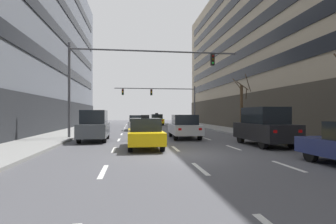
{
  "coord_description": "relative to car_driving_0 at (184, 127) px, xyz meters",
  "views": [
    {
      "loc": [
        -2.24,
        -11.57,
        1.83
      ],
      "look_at": [
        0.98,
        12.09,
        1.95
      ],
      "focal_mm": 28.41,
      "sensor_mm": 36.0,
      "label": 1
    }
  ],
  "objects": [
    {
      "name": "ground_plane",
      "position": [
        -1.58,
        -7.56,
        -0.85
      ],
      "size": [
        120.0,
        120.0,
        0.0
      ],
      "primitive_type": "plane",
      "color": "#515156"
    },
    {
      "name": "lane_stripe_l1_s3",
      "position": [
        -4.71,
        -10.56,
        -0.85
      ],
      "size": [
        0.16,
        2.0,
        0.01
      ],
      "primitive_type": "cube",
      "color": "silver",
      "rests_on": "ground"
    },
    {
      "name": "lane_stripe_l1_s4",
      "position": [
        -4.71,
        -5.56,
        -0.85
      ],
      "size": [
        0.16,
        2.0,
        0.01
      ],
      "primitive_type": "cube",
      "color": "silver",
      "rests_on": "ground"
    },
    {
      "name": "lane_stripe_l1_s5",
      "position": [
        -4.71,
        -0.56,
        -0.85
      ],
      "size": [
        0.16,
        2.0,
        0.01
      ],
      "primitive_type": "cube",
      "color": "silver",
      "rests_on": "ground"
    },
    {
      "name": "lane_stripe_l1_s6",
      "position": [
        -4.71,
        4.44,
        -0.85
      ],
      "size": [
        0.16,
        2.0,
        0.01
      ],
      "primitive_type": "cube",
      "color": "silver",
      "rests_on": "ground"
    },
    {
      "name": "lane_stripe_l1_s7",
      "position": [
        -4.71,
        9.44,
        -0.85
      ],
      "size": [
        0.16,
        2.0,
        0.01
      ],
      "primitive_type": "cube",
      "color": "silver",
      "rests_on": "ground"
    },
    {
      "name": "lane_stripe_l1_s8",
      "position": [
        -4.71,
        14.44,
        -0.85
      ],
      "size": [
        0.16,
        2.0,
        0.01
      ],
      "primitive_type": "cube",
      "color": "silver",
      "rests_on": "ground"
    },
    {
      "name": "lane_stripe_l1_s9",
      "position": [
        -4.71,
        19.44,
        -0.85
      ],
      "size": [
        0.16,
        2.0,
        0.01
      ],
      "primitive_type": "cube",
      "color": "silver",
      "rests_on": "ground"
    },
    {
      "name": "lane_stripe_l1_s10",
      "position": [
        -4.71,
        24.44,
        -0.85
      ],
      "size": [
        0.16,
        2.0,
        0.01
      ],
      "primitive_type": "cube",
      "color": "silver",
      "rests_on": "ground"
    },
    {
      "name": "lane_stripe_l2_s3",
      "position": [
        -1.58,
        -10.56,
        -0.85
      ],
      "size": [
        0.16,
        2.0,
        0.01
      ],
      "primitive_type": "cube",
      "color": "silver",
      "rests_on": "ground"
    },
    {
      "name": "lane_stripe_l2_s4",
      "position": [
        -1.58,
        -5.56,
        -0.85
      ],
      "size": [
        0.16,
        2.0,
        0.01
      ],
      "primitive_type": "cube",
      "color": "silver",
      "rests_on": "ground"
    },
    {
      "name": "lane_stripe_l2_s5",
      "position": [
        -1.58,
        -0.56,
        -0.85
      ],
      "size": [
        0.16,
        2.0,
        0.01
      ],
      "primitive_type": "cube",
      "color": "silver",
      "rests_on": "ground"
    },
    {
      "name": "lane_stripe_l2_s6",
      "position": [
        -1.58,
        4.44,
        -0.85
      ],
      "size": [
        0.16,
        2.0,
        0.01
      ],
      "primitive_type": "cube",
      "color": "silver",
      "rests_on": "ground"
    },
    {
      "name": "lane_stripe_l2_s7",
      "position": [
        -1.58,
        9.44,
        -0.85
      ],
      "size": [
        0.16,
        2.0,
        0.01
      ],
      "primitive_type": "cube",
      "color": "silver",
      "rests_on": "ground"
    },
    {
      "name": "lane_stripe_l2_s8",
      "position": [
        -1.58,
        14.44,
        -0.85
      ],
      "size": [
        0.16,
        2.0,
        0.01
      ],
      "primitive_type": "cube",
      "color": "silver",
      "rests_on": "ground"
    },
    {
      "name": "lane_stripe_l2_s9",
      "position": [
        -1.58,
        19.44,
        -0.85
      ],
      "size": [
        0.16,
        2.0,
        0.01
      ],
      "primitive_type": "cube",
      "color": "silver",
      "rests_on": "ground"
    },
    {
      "name": "lane_stripe_l2_s10",
      "position": [
        -1.58,
        24.44,
        -0.85
      ],
      "size": [
        0.16,
        2.0,
        0.01
      ],
      "primitive_type": "cube",
      "color": "silver",
      "rests_on": "ground"
    },
    {
      "name": "lane_stripe_l3_s3",
      "position": [
        1.55,
        -10.56,
        -0.85
      ],
      "size": [
        0.16,
        2.0,
        0.01
      ],
      "primitive_type": "cube",
      "color": "silver",
      "rests_on": "ground"
    },
    {
      "name": "lane_stripe_l3_s4",
      "position": [
        1.55,
        -5.56,
        -0.85
      ],
      "size": [
        0.16,
        2.0,
        0.01
      ],
      "primitive_type": "cube",
      "color": "silver",
      "rests_on": "ground"
    },
    {
      "name": "lane_stripe_l3_s5",
      "position": [
        1.55,
        -0.56,
        -0.85
      ],
      "size": [
        0.16,
        2.0,
        0.01
      ],
      "primitive_type": "cube",
      "color": "silver",
      "rests_on": "ground"
    },
    {
      "name": "lane_stripe_l3_s6",
      "position": [
        1.55,
        4.44,
        -0.85
      ],
      "size": [
        0.16,
        2.0,
        0.01
      ],
      "primitive_type": "cube",
      "color": "silver",
      "rests_on": "ground"
    },
    {
      "name": "lane_stripe_l3_s7",
      "position": [
        1.55,
        9.44,
        -0.85
      ],
      "size": [
        0.16,
        2.0,
        0.01
      ],
      "primitive_type": "cube",
      "color": "silver",
      "rests_on": "ground"
    },
    {
      "name": "lane_stripe_l3_s8",
      "position": [
        1.55,
        14.44,
        -0.85
      ],
      "size": [
        0.16,
        2.0,
        0.01
      ],
      "primitive_type": "cube",
      "color": "silver",
      "rests_on": "ground"
    },
    {
      "name": "lane_stripe_l3_s9",
      "position": [
        1.55,
        19.44,
        -0.85
      ],
      "size": [
        0.16,
        2.0,
        0.01
      ],
      "primitive_type": "cube",
      "color": "silver",
      "rests_on": "ground"
    },
    {
      "name": "lane_stripe_l3_s10",
      "position": [
        1.55,
        24.44,
        -0.85
      ],
      "size": [
        0.16,
        2.0,
        0.01
      ],
      "primitive_type": "cube",
      "color": "silver",
      "rests_on": "ground"
    },
    {
      "name": "car_driving_0",
      "position": [
        0.0,
        0.0,
        0.0
      ],
      "size": [
        2.06,
        4.67,
        1.73
      ],
      "color": "black",
      "rests_on": "ground"
    },
    {
      "name": "car_driving_1",
      "position": [
        -3.24,
        9.95,
        -0.05
      ],
      "size": [
        1.97,
        4.41,
        1.63
      ],
      "color": "black",
      "rests_on": "ground"
    },
    {
      "name": "car_driving_2",
      "position": [
        -6.28,
        -1.08,
        0.16
      ],
      "size": [
        1.83,
        4.24,
        2.04
      ],
      "color": "black",
      "rests_on": "ground"
    },
    {
      "name": "taxi_driving_3",
      "position": [
        -0.04,
        21.79,
        -0.01
      ],
      "size": [
        1.95,
        4.55,
        1.88
      ],
      "color": "black",
      "rests_on": "ground"
    },
    {
      "name": "taxi_driving_4",
      "position": [
        -3.13,
        -5.19,
        -0.07
      ],
      "size": [
        1.78,
        4.21,
        1.75
      ],
      "color": "black",
      "rests_on": "ground"
    },
    {
      "name": "car_parked_2",
      "position": [
        3.63,
        -4.97,
        0.23
      ],
      "size": [
        1.93,
        4.52,
        2.18
      ],
      "color": "black",
      "rests_on": "ground"
    },
    {
      "name": "traffic_signal_0",
      "position": [
        -4.27,
        0.47,
        4.14
      ],
      "size": [
        12.47,
        0.34,
        6.73
      ],
      "color": "#4C4C51",
      "rests_on": "sidewalk_left"
    },
    {
      "name": "traffic_signal_1",
      "position": [
        0.8,
        17.98,
        3.42
      ],
      "size": [
        11.37,
        0.35,
        5.58
      ],
      "color": "#4C4C51",
      "rests_on": "sidewalk_right"
    },
    {
      "name": "street_tree_1",
      "position": [
        6.03,
        3.75,
        1.59
      ],
      "size": [
        1.64,
        1.27,
        5.14
      ],
      "color": "#4C3823",
      "rests_on": "sidewalk_right"
    }
  ]
}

